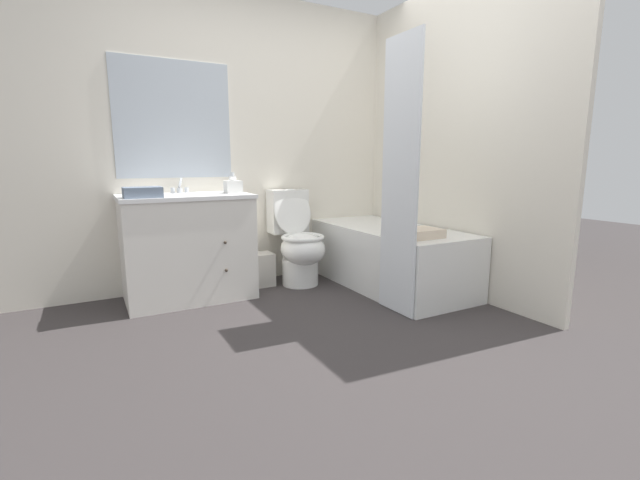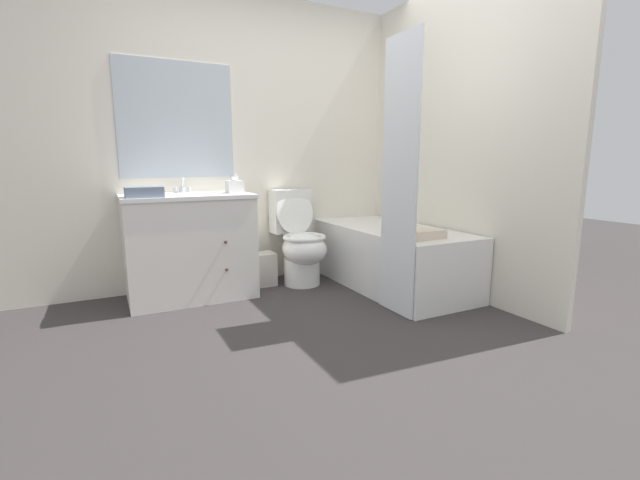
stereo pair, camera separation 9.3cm
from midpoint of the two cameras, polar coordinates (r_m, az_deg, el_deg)
The scene contains 13 objects.
ground_plane at distance 2.72m, azimuth 6.38°, elevation -13.23°, with size 14.00×14.00×0.00m, color #383333.
wall_back at distance 4.00m, azimuth -6.99°, elevation 12.70°, with size 8.00×0.06×2.50m.
wall_right at distance 3.93m, azimuth 15.81°, elevation 12.41°, with size 0.05×2.66×2.50m.
vanity_cabinet at distance 3.56m, azimuth -16.26°, elevation -0.67°, with size 0.98×0.60×0.84m.
sink_faucet at distance 3.70m, azimuth -17.20°, elevation 6.61°, with size 0.14×0.12×0.12m.
toilet at distance 3.82m, azimuth -1.98°, elevation -0.40°, with size 0.38×0.62×0.85m.
bathtub at distance 3.80m, azimuth 10.16°, elevation -2.21°, with size 0.72×1.55×0.53m.
shower_curtain at distance 3.04m, azimuth 11.41°, elevation 7.89°, with size 0.01×0.38×1.92m.
wastebasket at distance 3.84m, azimuth -7.06°, elevation -3.87°, with size 0.22×0.19×0.29m.
tissue_box at distance 3.55m, azimuth -10.57°, elevation 7.04°, with size 0.13×0.12×0.13m.
soap_dispenser at distance 3.66m, azimuth -10.60°, elevation 7.45°, with size 0.06×0.06×0.16m.
hand_towel_folded at distance 3.30m, azimuth -21.65°, elevation 5.97°, with size 0.26×0.18×0.07m.
bath_towel_folded at distance 3.28m, azimuth 14.03°, elevation 0.85°, with size 0.30×0.24×0.07m.
Camera 2 is at (-1.34, -2.09, 1.09)m, focal length 24.00 mm.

